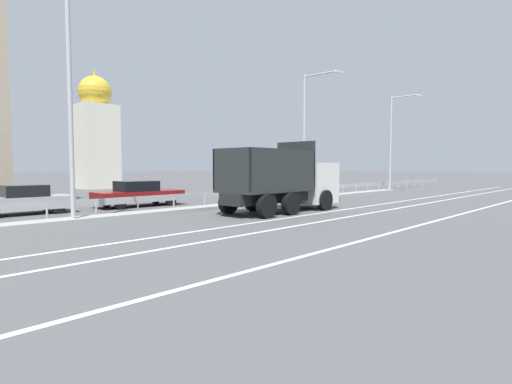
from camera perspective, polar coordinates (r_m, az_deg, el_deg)
ground_plane at (r=20.87m, az=0.80°, el=-2.48°), size 320.00×320.00×0.00m
lane_strip_0 at (r=18.69m, az=7.67°, el=-3.23°), size 69.13×0.16×0.01m
lane_strip_1 at (r=17.74m, az=12.15°, el=-3.64°), size 69.13×0.16×0.01m
lane_strip_2 at (r=16.27m, az=22.08°, el=-4.49°), size 69.13×0.16×0.01m
median_island at (r=22.29m, az=-3.02°, el=-1.86°), size 38.02×1.10×0.18m
median_guardrail at (r=23.27m, az=-5.34°, el=-0.45°), size 69.13×0.09×0.78m
dump_truck at (r=20.38m, az=5.08°, el=0.94°), size 6.91×2.77×3.50m
median_road_sign at (r=25.66m, az=4.68°, el=1.60°), size 0.86×0.16×2.41m
street_lamp_1 at (r=17.33m, az=-24.89°, el=12.84°), size 0.70×1.99×9.28m
street_lamp_2 at (r=27.16m, az=7.32°, el=8.89°), size 0.71×2.78×8.36m
street_lamp_3 at (r=37.52m, az=19.00°, el=7.30°), size 0.71×2.63×8.43m
parked_car_3 at (r=21.49m, az=-30.44°, el=-0.95°), size 4.35×1.95×1.38m
parked_car_4 at (r=23.31m, az=-16.44°, el=-0.21°), size 4.95×2.12×1.43m
church_tower at (r=44.22m, az=-21.89°, el=7.70°), size 3.60×3.60×12.26m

